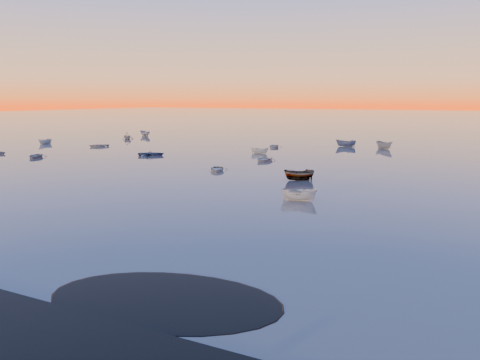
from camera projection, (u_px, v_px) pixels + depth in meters
The scene contains 5 objects.
ground at pixel (379, 138), 114.54m from camera, with size 600.00×600.00×0.00m, color #655954.
mud_lobes at pixel (34, 277), 25.65m from camera, with size 140.00×6.00×0.07m, color black, non-canonical shape.
moored_fleet at pixel (322, 161), 73.18m from camera, with size 124.00×58.00×1.20m, color beige, non-canonical shape.
boat_near_left at pixel (36, 158), 77.06m from camera, with size 3.99×1.66×1.00m, color slate.
boat_near_center at pixel (299, 201), 44.79m from camera, with size 3.49×1.48×1.21m, color beige.
Camera 1 is at (21.07, -17.66, 9.67)m, focal length 35.00 mm.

